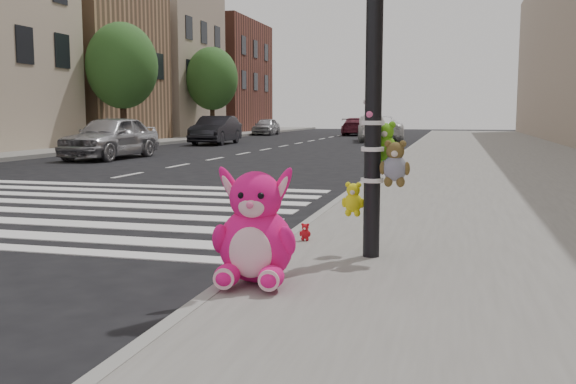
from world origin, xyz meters
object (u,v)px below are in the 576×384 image
(signal_pole, at_px, (377,87))
(red_teddy, at_px, (305,232))
(pink_bunny, at_px, (255,235))
(car_white_near, at_px, (380,129))
(car_silver_far, at_px, (111,137))
(car_dark_far, at_px, (216,130))

(signal_pole, relative_size, red_teddy, 20.73)
(pink_bunny, relative_size, red_teddy, 5.08)
(car_white_near, bearing_deg, signal_pole, 87.34)
(signal_pole, bearing_deg, car_white_near, 96.43)
(car_silver_far, xyz_separation_m, car_white_near, (7.27, 16.16, -0.03))
(pink_bunny, xyz_separation_m, car_silver_far, (-9.78, 14.67, 0.20))
(pink_bunny, bearing_deg, red_teddy, 84.09)
(car_silver_far, bearing_deg, signal_pole, -50.13)
(signal_pole, xyz_separation_m, car_white_near, (-3.33, 29.57, -1.07))
(pink_bunny, distance_m, car_silver_far, 17.63)
(car_dark_far, xyz_separation_m, car_white_near, (7.53, 5.57, -0.00))
(red_teddy, bearing_deg, car_silver_far, 128.38)
(pink_bunny, bearing_deg, car_silver_far, 117.69)
(red_teddy, relative_size, car_silver_far, 0.04)
(car_silver_far, bearing_deg, red_teddy, -51.16)
(signal_pole, height_order, car_white_near, signal_pole)
(red_teddy, height_order, car_dark_far, car_dark_far)
(red_teddy, height_order, car_silver_far, car_silver_far)
(car_white_near, bearing_deg, car_dark_far, 27.41)
(signal_pole, height_order, car_silver_far, signal_pole)
(signal_pole, distance_m, car_white_near, 29.78)
(car_silver_far, height_order, car_dark_far, car_silver_far)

